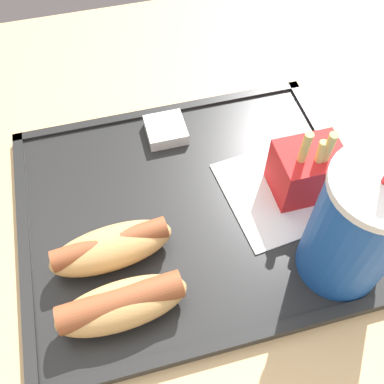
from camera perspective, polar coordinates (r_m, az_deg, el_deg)
The scene contains 9 objects.
ground_plane at distance 1.21m, azimuth 2.05°, elevation -21.85°, with size 8.00×8.00×0.00m, color #383333.
dining_table at distance 0.85m, azimuth 2.82°, elevation -16.34°, with size 1.08×0.88×0.74m.
food_tray at distance 0.51m, azimuth -0.00°, elevation -2.20°, with size 0.38×0.32×0.01m.
paper_napkin at distance 0.53m, azimuth 12.38°, elevation 0.53°, with size 0.16×0.14×0.00m.
soda_cup at distance 0.44m, azimuth 20.24°, elevation -4.35°, with size 0.09×0.09×0.18m.
hot_dog_far at distance 0.44m, azimuth -8.90°, elevation -13.91°, with size 0.13×0.06×0.04m.
hot_dog_near at distance 0.46m, azimuth -10.19°, elevation -6.91°, with size 0.13×0.06×0.04m.
fries_carton at distance 0.51m, azimuth 14.37°, elevation 2.65°, with size 0.07×0.06×0.10m.
sauce_cup_mayo at distance 0.57m, azimuth -3.35°, elevation 7.94°, with size 0.05×0.05×0.02m.
Camera 1 is at (0.11, 0.25, 1.18)m, focal length 42.00 mm.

